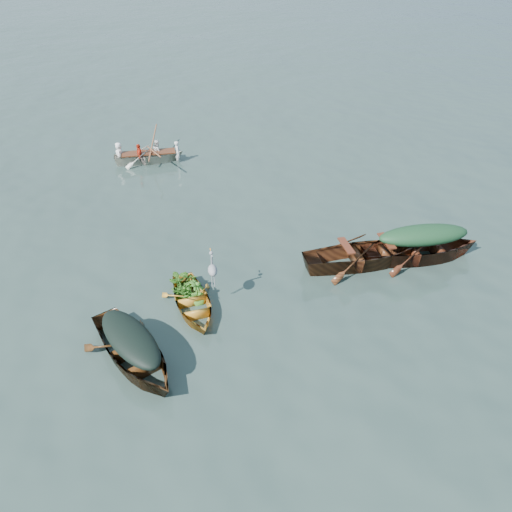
{
  "coord_description": "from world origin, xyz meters",
  "views": [
    {
      "loc": [
        -2.63,
        -9.43,
        7.64
      ],
      "look_at": [
        -0.72,
        1.19,
        0.5
      ],
      "focal_mm": 35.0,
      "sensor_mm": 36.0,
      "label": 1
    }
  ],
  "objects": [
    {
      "name": "ground",
      "position": [
        0.0,
        0.0,
        0.0
      ],
      "size": [
        140.0,
        140.0,
        0.0
      ],
      "primitive_type": "plane",
      "color": "#30443E",
      "rests_on": "ground"
    },
    {
      "name": "green_tarp_cover",
      "position": [
        3.79,
        0.97,
        0.79
      ],
      "size": [
        2.5,
        0.81,
        0.52
      ],
      "primitive_type": "ellipsoid",
      "rotation": [
        0.0,
        0.0,
        1.56
      ],
      "color": "#183C1E",
      "rests_on": "green_tarp_boat"
    },
    {
      "name": "rowers",
      "position": [
        -3.47,
        9.15,
        0.8
      ],
      "size": [
        2.59,
        1.06,
        0.76
      ],
      "primitive_type": "imported",
      "rotation": [
        0.0,
        0.0,
        1.6
      ],
      "color": "silver",
      "rests_on": "rowed_boat"
    },
    {
      "name": "dinghy_weeds",
      "position": [
        -2.54,
        0.47,
        0.67
      ],
      "size": [
        0.84,
        1.0,
        0.6
      ],
      "primitive_type": "imported",
      "rotation": [
        0.0,
        0.0,
        0.17
      ],
      "color": "#2B5E18",
      "rests_on": "yellow_dinghy"
    },
    {
      "name": "yellow_dinghy",
      "position": [
        -2.48,
        -0.07,
        0.0
      ],
      "size": [
        1.69,
        3.01,
        0.75
      ],
      "primitive_type": "imported",
      "rotation": [
        0.0,
        0.0,
        0.17
      ],
      "color": "#BE7925",
      "rests_on": "ground"
    },
    {
      "name": "rowed_boat",
      "position": [
        -3.47,
        9.15,
        0.0
      ],
      "size": [
        3.7,
        1.2,
        0.84
      ],
      "primitive_type": "imported",
      "rotation": [
        0.0,
        0.0,
        1.6
      ],
      "color": "silver",
      "rests_on": "ground"
    },
    {
      "name": "green_tarp_boat",
      "position": [
        3.79,
        0.97,
        0.0
      ],
      "size": [
        4.55,
        1.46,
        1.07
      ],
      "primitive_type": "imported",
      "rotation": [
        0.0,
        0.0,
        1.56
      ],
      "color": "#502112",
      "rests_on": "ground"
    },
    {
      "name": "oars",
      "position": [
        -3.47,
        9.15,
        0.45
      ],
      "size": [
        0.67,
        2.62,
        0.06
      ],
      "primitive_type": null,
      "rotation": [
        0.0,
        0.0,
        1.6
      ],
      "color": "brown",
      "rests_on": "rowed_boat"
    },
    {
      "name": "heron",
      "position": [
        -1.94,
        0.07,
        0.83
      ],
      "size": [
        0.34,
        0.44,
        0.92
      ],
      "primitive_type": null,
      "rotation": [
        0.0,
        0.0,
        0.17
      ],
      "color": "#96989E",
      "rests_on": "yellow_dinghy"
    },
    {
      "name": "dark_tarp_cover",
      "position": [
        -3.81,
        -1.59,
        0.69
      ],
      "size": [
        1.69,
        2.25,
        0.4
      ],
      "primitive_type": "ellipsoid",
      "rotation": [
        0.0,
        0.0,
        0.49
      ],
      "color": "black",
      "rests_on": "dark_covered_boat"
    },
    {
      "name": "dark_covered_boat",
      "position": [
        -3.81,
        -1.59,
        0.0
      ],
      "size": [
        3.08,
        4.09,
        0.98
      ],
      "primitive_type": "imported",
      "rotation": [
        0.0,
        0.0,
        0.49
      ],
      "color": "#4C2B11",
      "rests_on": "ground"
    },
    {
      "name": "open_wooden_boat",
      "position": [
        2.2,
        0.99,
        0.0
      ],
      "size": [
        4.73,
        1.63,
        1.11
      ],
      "primitive_type": "imported",
      "rotation": [
        0.0,
        0.0,
        1.61
      ],
      "color": "#542C15",
      "rests_on": "ground"
    },
    {
      "name": "thwart_benches",
      "position": [
        2.2,
        0.99,
        0.58
      ],
      "size": [
        2.37,
        0.96,
        0.04
      ],
      "primitive_type": null,
      "rotation": [
        0.0,
        0.0,
        1.61
      ],
      "color": "#4F2112",
      "rests_on": "open_wooden_boat"
    }
  ]
}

